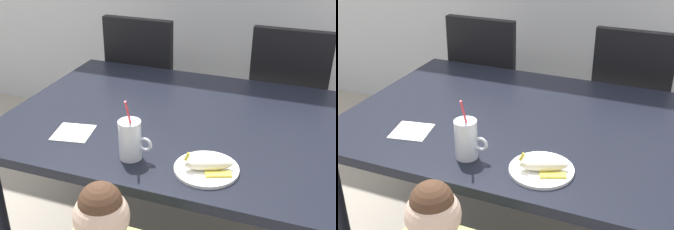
% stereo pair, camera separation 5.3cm
% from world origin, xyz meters
% --- Properties ---
extents(dining_table, '(1.51, 1.09, 0.71)m').
position_xyz_m(dining_table, '(0.00, 0.00, 0.63)').
color(dining_table, black).
rests_on(dining_table, ground).
extents(dining_chair_left, '(0.44, 0.45, 0.96)m').
position_xyz_m(dining_chair_left, '(-0.47, 0.73, 0.54)').
color(dining_chair_left, black).
rests_on(dining_chair_left, ground).
extents(dining_chair_right, '(0.44, 0.44, 0.96)m').
position_xyz_m(dining_chair_right, '(0.38, 0.79, 0.54)').
color(dining_chair_right, black).
rests_on(dining_chair_right, ground).
extents(milk_cup, '(0.13, 0.09, 0.25)m').
position_xyz_m(milk_cup, '(-0.07, -0.37, 0.77)').
color(milk_cup, silver).
rests_on(milk_cup, dining_table).
extents(snack_plate, '(0.23, 0.23, 0.01)m').
position_xyz_m(snack_plate, '(0.21, -0.36, 0.71)').
color(snack_plate, white).
rests_on(snack_plate, dining_table).
extents(peeled_banana, '(0.18, 0.13, 0.07)m').
position_xyz_m(peeled_banana, '(0.22, -0.37, 0.74)').
color(peeled_banana, '#F4EAC6').
rests_on(peeled_banana, snack_plate).
extents(paper_napkin, '(0.17, 0.17, 0.00)m').
position_xyz_m(paper_napkin, '(-0.37, -0.28, 0.71)').
color(paper_napkin, white).
rests_on(paper_napkin, dining_table).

